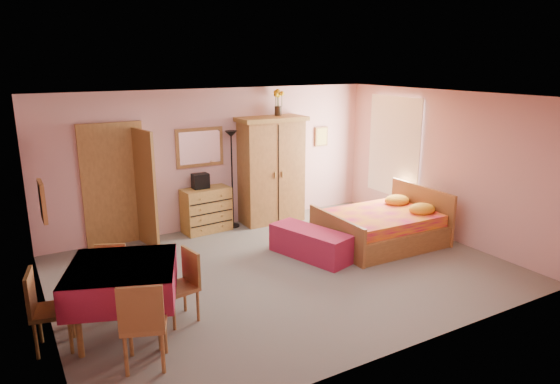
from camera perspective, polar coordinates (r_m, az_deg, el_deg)
floor at (r=7.66m, az=0.48°, el=-8.94°), size 6.50×6.50×0.00m
ceiling at (r=7.03m, az=0.53°, el=10.84°), size 6.50×6.50×0.00m
wall_back at (r=9.43m, az=-7.26°, el=3.78°), size 6.50×0.10×2.60m
wall_front at (r=5.33m, az=14.34°, el=-5.27°), size 6.50×0.10×2.60m
wall_left at (r=6.31m, az=-25.89°, el=-3.20°), size 0.10×5.00×2.60m
wall_right at (r=9.28m, az=18.08°, el=2.98°), size 0.10×5.00×2.60m
doorway at (r=8.91m, az=-18.43°, el=0.67°), size 1.06×0.12×2.15m
window at (r=10.05m, az=12.94°, el=5.08°), size 0.08×1.40×1.95m
picture_left at (r=5.62m, az=-25.52°, el=-0.96°), size 0.04×0.32×0.42m
picture_back at (r=10.48m, az=4.74°, el=6.34°), size 0.30×0.04×0.40m
chest_of_drawers at (r=9.32m, az=-8.42°, el=-2.02°), size 0.91×0.51×0.82m
wall_mirror at (r=9.25m, az=-9.17°, el=5.07°), size 0.91×0.05×0.72m
stereo at (r=9.19m, az=-9.08°, el=1.25°), size 0.29×0.22×0.27m
floor_lamp at (r=9.38m, az=-5.49°, el=1.41°), size 0.24×0.24×1.84m
wardrobe at (r=9.66m, az=-1.00°, el=2.52°), size 1.32×0.69×2.06m
sunflower_vase at (r=9.66m, az=-0.21°, el=10.20°), size 0.21×0.21×0.50m
bed at (r=8.77m, az=11.43°, el=-2.95°), size 2.00×1.59×0.91m
bench at (r=8.10m, az=3.50°, el=-5.87°), size 0.88×1.47×0.46m
dining_table at (r=6.13m, az=-17.34°, el=-11.63°), size 1.51×1.51×0.86m
chair_south at (r=5.47m, az=-15.23°, el=-14.14°), size 0.58×0.58×0.98m
chair_north at (r=6.69m, az=-18.93°, el=-9.54°), size 0.51×0.51×0.84m
chair_west at (r=6.09m, az=-24.58°, el=-12.15°), size 0.50×0.50×0.93m
chair_east at (r=6.25m, az=-11.51°, el=-10.61°), size 0.46×0.46×0.88m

